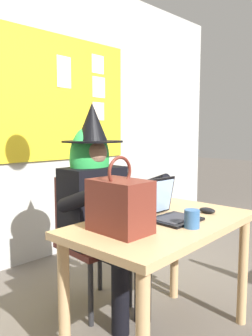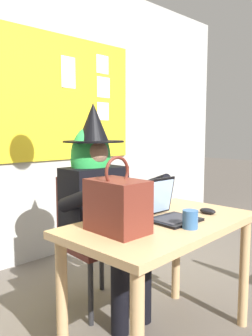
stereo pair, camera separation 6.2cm
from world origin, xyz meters
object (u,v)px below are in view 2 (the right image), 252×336
at_px(computer_mouse, 208,211).
at_px(coffee_mug, 190,219).
at_px(laptop, 168,211).
at_px(person_costumed, 100,196).
at_px(handbag, 117,205).
at_px(desk_main, 163,241).
at_px(chair_at_desk, 90,232).

height_order(computer_mouse, coffee_mug, coffee_mug).
xyz_separation_m(laptop, computer_mouse, (0.27, -0.09, -0.03)).
bearing_deg(person_costumed, laptop, 5.22).
bearing_deg(computer_mouse, handbag, 167.92).
height_order(handbag, coffee_mug, handbag).
relative_size(desk_main, handbag, 3.06).
bearing_deg(laptop, desk_main, -178.08).
bearing_deg(person_costumed, chair_at_desk, 178.62).
xyz_separation_m(laptop, coffee_mug, (-0.05, -0.19, -0.00)).
xyz_separation_m(desk_main, person_costumed, (0.00, 0.55, 0.18)).
xyz_separation_m(desk_main, computer_mouse, (0.31, -0.09, 0.13)).
relative_size(chair_at_desk, computer_mouse, 8.80).
distance_m(desk_main, coffee_mug, 0.25).
distance_m(person_costumed, coffee_mug, 0.75).
distance_m(laptop, computer_mouse, 0.29).
bearing_deg(laptop, chair_at_desk, 94.05).
distance_m(chair_at_desk, person_costumed, 0.31).
height_order(person_costumed, computer_mouse, person_costumed).
bearing_deg(chair_at_desk, handbag, -23.60).
xyz_separation_m(handbag, coffee_mug, (0.30, -0.22, -0.09)).
distance_m(handbag, coffee_mug, 0.39).
bearing_deg(handbag, computer_mouse, -10.41).
bearing_deg(chair_at_desk, desk_main, 2.44).
relative_size(person_costumed, handbag, 3.75).
xyz_separation_m(chair_at_desk, computer_mouse, (0.31, -0.76, 0.23)).
distance_m(chair_at_desk, laptop, 0.73).
distance_m(computer_mouse, handbag, 0.65).
height_order(desk_main, person_costumed, person_costumed).
xyz_separation_m(person_costumed, laptop, (0.04, -0.55, -0.01)).
bearing_deg(laptop, handbag, 176.87).
relative_size(handbag, coffee_mug, 3.98).
height_order(desk_main, laptop, laptop).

